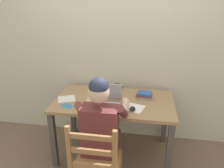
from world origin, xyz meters
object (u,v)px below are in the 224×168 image
(computer_mouse, at_px, (133,109))
(coffee_mug_white, at_px, (102,92))
(seated_person, at_px, (102,127))
(laptop, at_px, (106,100))
(wooden_chair, at_px, (96,165))
(landscape_photo_print, at_px, (67,106))
(book_stack_main, at_px, (145,95))
(desk, at_px, (114,107))
(coffee_mug_dark, at_px, (118,87))

(computer_mouse, bearing_deg, coffee_mug_white, 141.47)
(seated_person, distance_m, laptop, 0.36)
(seated_person, height_order, wooden_chair, seated_person)
(computer_mouse, distance_m, landscape_photo_print, 0.72)
(laptop, bearing_deg, book_stack_main, 30.82)
(desk, xyz_separation_m, wooden_chair, (-0.05, -0.74, -0.20))
(laptop, height_order, coffee_mug_white, laptop)
(coffee_mug_white, bearing_deg, seated_person, -78.36)
(computer_mouse, distance_m, book_stack_main, 0.35)
(wooden_chair, height_order, coffee_mug_white, wooden_chair)
(seated_person, relative_size, coffee_mug_dark, 10.63)
(wooden_chair, bearing_deg, computer_mouse, 62.33)
(wooden_chair, xyz_separation_m, landscape_photo_print, (-0.44, 0.51, 0.30))
(coffee_mug_dark, bearing_deg, wooden_chair, -93.09)
(desk, bearing_deg, laptop, -116.74)
(desk, xyz_separation_m, computer_mouse, (0.23, -0.21, 0.11))
(laptop, relative_size, coffee_mug_white, 2.97)
(wooden_chair, xyz_separation_m, book_stack_main, (0.40, 0.86, 0.33))
(wooden_chair, height_order, coffee_mug_dark, wooden_chair)
(computer_mouse, bearing_deg, seated_person, -137.83)
(computer_mouse, bearing_deg, desk, 137.54)
(coffee_mug_dark, bearing_deg, desk, -91.53)
(seated_person, xyz_separation_m, laptop, (-0.02, 0.33, 0.13))
(wooden_chair, height_order, computer_mouse, wooden_chair)
(laptop, xyz_separation_m, computer_mouse, (0.30, -0.08, -0.04))
(desk, bearing_deg, landscape_photo_print, -154.23)
(wooden_chair, bearing_deg, coffee_mug_dark, 86.91)
(laptop, xyz_separation_m, coffee_mug_dark, (0.07, 0.41, -0.01))
(computer_mouse, xyz_separation_m, coffee_mug_dark, (-0.22, 0.49, 0.03))
(laptop, bearing_deg, seated_person, -86.72)
(desk, relative_size, wooden_chair, 1.49)
(coffee_mug_white, height_order, coffee_mug_dark, coffee_mug_white)
(desk, bearing_deg, coffee_mug_dark, 88.47)
(laptop, xyz_separation_m, coffee_mug_white, (-0.10, 0.24, -0.00))
(seated_person, xyz_separation_m, wooden_chair, (-0.00, -0.28, -0.22))
(seated_person, xyz_separation_m, computer_mouse, (0.28, 0.25, 0.09))
(desk, height_order, laptop, laptop)
(seated_person, xyz_separation_m, coffee_mug_white, (-0.12, 0.57, 0.12))
(desk, distance_m, laptop, 0.21)
(seated_person, bearing_deg, wooden_chair, -90.00)
(desk, height_order, coffee_mug_white, coffee_mug_white)
(coffee_mug_dark, xyz_separation_m, book_stack_main, (0.34, -0.16, -0.01))
(wooden_chair, bearing_deg, book_stack_main, 65.14)
(desk, distance_m, computer_mouse, 0.33)
(coffee_mug_white, bearing_deg, coffee_mug_dark, 44.64)
(laptop, bearing_deg, coffee_mug_white, 112.55)
(desk, xyz_separation_m, seated_person, (-0.05, -0.46, 0.03))
(laptop, bearing_deg, coffee_mug_dark, 79.67)
(coffee_mug_white, bearing_deg, computer_mouse, -38.53)
(wooden_chair, relative_size, coffee_mug_dark, 7.98)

